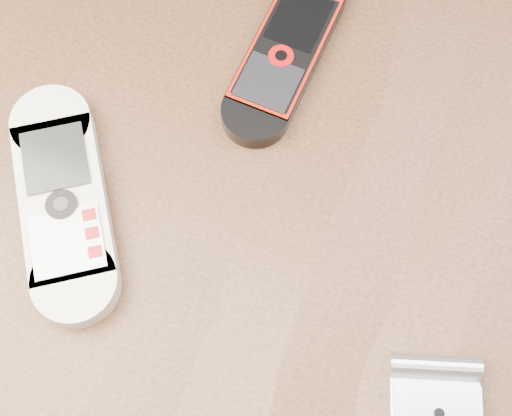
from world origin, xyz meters
name	(u,v)px	position (x,y,z in m)	size (l,w,h in m)	color
ground	(253,366)	(0.00, 0.00, 0.00)	(4.00, 4.00, 0.00)	#472B19
table	(250,255)	(0.00, 0.00, 0.64)	(1.20, 0.80, 0.75)	black
nokia_white	(64,201)	(-0.12, -0.04, 0.76)	(0.06, 0.18, 0.02)	beige
nokia_black_red	(286,51)	(-0.01, 0.13, 0.76)	(0.05, 0.16, 0.02)	black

